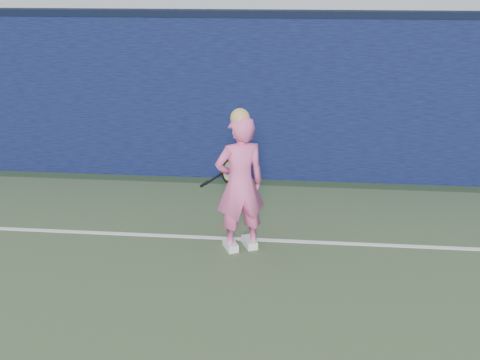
# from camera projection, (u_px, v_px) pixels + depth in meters

# --- Properties ---
(backstop_wall) EXTENTS (24.00, 0.40, 2.50)m
(backstop_wall) POSITION_uv_depth(u_px,v_px,m) (238.00, 99.00, 9.42)
(backstop_wall) COLOR #0B0C33
(backstop_wall) RESTS_ON ground
(wall_cap) EXTENTS (24.00, 0.42, 0.10)m
(wall_cap) POSITION_uv_depth(u_px,v_px,m) (238.00, 13.00, 8.99)
(wall_cap) COLOR black
(wall_cap) RESTS_ON backstop_wall
(player) EXTENTS (0.70, 0.60, 1.71)m
(player) POSITION_uv_depth(u_px,v_px,m) (240.00, 183.00, 6.97)
(player) COLOR pink
(player) RESTS_ON ground
(racket) EXTENTS (0.43, 0.44, 0.31)m
(racket) POSITION_uv_depth(u_px,v_px,m) (227.00, 172.00, 7.41)
(racket) COLOR black
(racket) RESTS_ON ground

